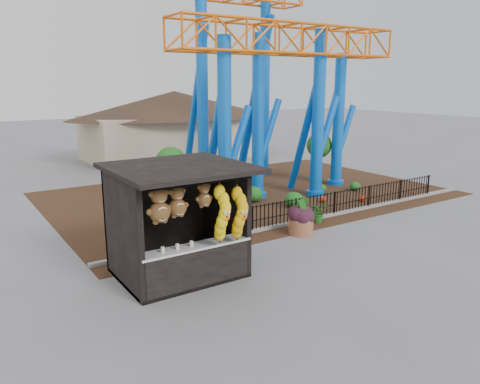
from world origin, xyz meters
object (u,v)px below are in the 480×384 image
prize_booth (182,224)px  terracotta_planter (301,226)px  roller_coaster (265,55)px  potted_plant (318,212)px

prize_booth → terracotta_planter: size_ratio=4.02×
prize_booth → roller_coaster: size_ratio=0.32×
roller_coaster → terracotta_planter: roller_coaster is taller
roller_coaster → potted_plant: (-1.49, -5.53, -6.03)m
terracotta_planter → potted_plant: potted_plant is taller
roller_coaster → terracotta_planter: bearing=-115.3°
roller_coaster → terracotta_planter: 9.25m
roller_coaster → potted_plant: 8.31m
prize_booth → roller_coaster: (8.12, 7.34, 4.91)m
prize_booth → terracotta_planter: 5.43m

